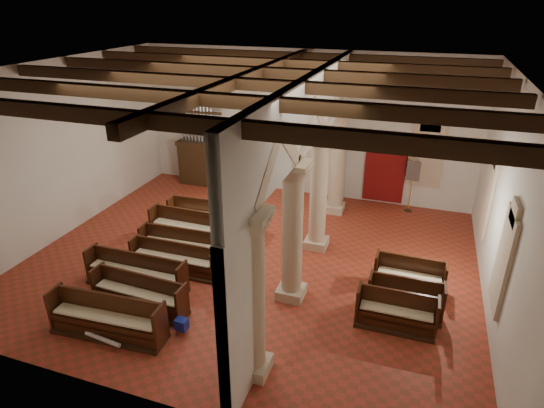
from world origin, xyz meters
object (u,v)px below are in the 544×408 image
Objects in this scene: lectern at (245,186)px; aisle_pew_0 at (396,316)px; pipe_organ at (202,155)px; processional_banner at (410,193)px; nave_pew_0 at (108,323)px.

lectern is 9.42m from aisle_pew_0.
lectern is (2.41, -0.91, -0.83)m from pipe_organ.
pipe_organ reaches higher than processional_banner.
nave_pew_0 is at bearing -76.50° from pipe_organ.
aisle_pew_0 is at bearing -38.79° from pipe_organ.
pipe_organ reaches higher than lectern.
pipe_organ is 10.37m from nave_pew_0.
pipe_organ is at bearing 100.03° from nave_pew_0.
lectern is at bearing 86.51° from nave_pew_0.
lectern is 0.64× the size of aisle_pew_0.
pipe_organ is 11.88m from aisle_pew_0.
pipe_organ is 2.17× the size of aisle_pew_0.
lectern is at bearing -164.04° from processional_banner.
lectern is 0.42× the size of nave_pew_0.
nave_pew_0 is (2.41, -10.04, -1.00)m from pipe_organ.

